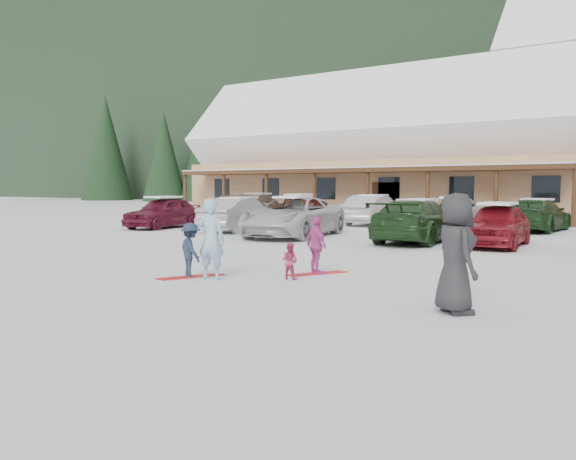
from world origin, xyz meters
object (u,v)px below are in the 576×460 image
Objects in this scene: parked_car_1 at (239,214)px; parked_car_4 at (497,225)px; parked_car_8 at (299,208)px; parked_car_10 at (453,212)px; parked_car_11 at (537,215)px; child_navy at (191,250)px; parked_car_3 at (417,221)px; parked_car_0 at (164,212)px; parked_car_7 at (258,206)px; parked_car_2 at (293,217)px; toddler_red at (290,261)px; adult_skier at (211,239)px; bystander_dark at (455,253)px; day_lodge at (388,158)px; parked_car_9 at (373,210)px; child_magenta at (317,245)px.

parked_car_4 is (10.86, -0.33, -0.03)m from parked_car_1.
parked_car_8 is 0.86× the size of parked_car_10.
parked_car_11 is at bearing -12.54° from parked_car_10.
child_navy is 0.28× the size of parked_car_4.
parked_car_1 is 0.87× the size of parked_car_3.
parked_car_0 is at bearing -148.87° from parked_car_10.
parked_car_2 is at bearing 125.44° from parked_car_7.
parked_car_7 is (-13.32, 16.97, 0.38)m from toddler_red.
parked_car_11 is (-0.03, 7.31, -0.00)m from parked_car_4.
toddler_red is at bearing -155.85° from adult_skier.
parked_car_7 reaches higher than child_navy.
toddler_red is 4.04m from bystander_dark.
parked_car_11 is at bearing -111.70° from parked_car_3.
day_lodge is 16.21m from parked_car_11.
parked_car_2 is 10.87m from parked_car_11.
adult_skier is at bearing 118.98° from parked_car_1.
parked_car_10 is at bearing -0.75° from parked_car_8.
parked_car_7 reaches higher than parked_car_4.
parked_car_8 is (-13.86, 17.51, -0.16)m from bystander_dark.
parked_car_4 is 14.07m from parked_car_8.
parked_car_7 is (-12.72, 7.93, 0.02)m from parked_car_3.
parked_car_11 is at bearing -4.78° from parked_car_8.
bystander_dark is 0.40× the size of parked_car_9.
parked_car_11 is at bearing -43.13° from day_lodge.
parked_car_10 is 3.83m from parked_car_11.
parked_car_1 is (-8.91, 8.54, 0.09)m from child_magenta.
parked_car_1 reaches higher than parked_car_4.
child_magenta is 9.38m from parked_car_2.
parked_car_4 is (2.06, 9.11, 0.31)m from toddler_red.
child_magenta is 0.25× the size of parked_car_3.
parked_car_0 is (-11.01, 9.94, 0.15)m from child_navy.
toddler_red is 17.25m from parked_car_9.
parked_car_2 is 4.83m from parked_car_3.
parked_car_8 is at bearing 62.95° from parked_car_0.
bystander_dark is 0.41× the size of parked_car_8.
parked_car_2 reaches higher than parked_car_7.
toddler_red is 21.57m from parked_car_7.
parked_car_9 is at bearing -13.99° from bystander_dark.
parked_car_1 is (-8.79, 9.44, 0.34)m from toddler_red.
toddler_red is 0.14× the size of parked_car_2.
parked_car_1 is (-7.43, 10.33, -0.12)m from adult_skier.
parked_car_2 is 1.25× the size of parked_car_8.
child_magenta is (0.12, 0.90, 0.25)m from toddler_red.
child_navy is at bearing -74.81° from day_lodge.
parked_car_9 is 0.89× the size of parked_car_10.
parked_car_9 reaches higher than parked_car_1.
parked_car_0 reaches higher than toddler_red.
parked_car_2 is 9.22m from parked_car_10.
day_lodge is 6.58× the size of parked_car_8.
day_lodge is 28.29m from child_magenta.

